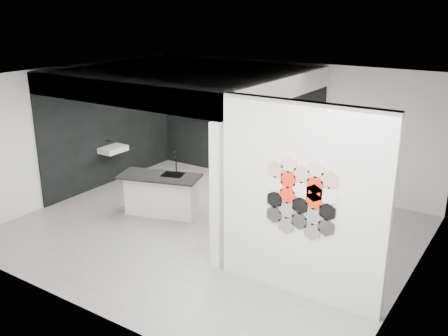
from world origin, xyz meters
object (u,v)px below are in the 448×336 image
at_px(kitchen_island, 162,194).
at_px(glass_bowl, 290,128).
at_px(kettle, 268,124).
at_px(glass_vase, 290,128).
at_px(stockpot, 208,115).
at_px(partition_panel, 301,202).
at_px(utensil_cup, 220,118).
at_px(bottle_dark, 220,117).
at_px(wall_basin, 113,149).

bearing_deg(kitchen_island, glass_bowl, 45.67).
xyz_separation_m(kettle, glass_vase, (0.55, 0.00, -0.00)).
bearing_deg(stockpot, partition_panel, -42.12).
distance_m(partition_panel, kitchen_island, 3.76).
distance_m(glass_vase, utensil_cup, 1.87).
xyz_separation_m(glass_vase, utensil_cup, (-1.87, 0.00, -0.02)).
height_order(glass_bowl, bottle_dark, bottle_dark).
distance_m(partition_panel, glass_vase, 4.39).
height_order(kettle, utensil_cup, kettle).
distance_m(partition_panel, stockpot, 5.76).
relative_size(kitchen_island, glass_vase, 12.56).
bearing_deg(partition_panel, kitchen_island, 162.37).
distance_m(wall_basin, utensil_cup, 2.62).
height_order(stockpot, glass_vase, stockpot).
relative_size(kettle, utensil_cup, 1.65).
xyz_separation_m(glass_bowl, glass_vase, (0.00, 0.00, 0.02)).
height_order(partition_panel, utensil_cup, partition_panel).
distance_m(kitchen_island, kettle, 3.05).
relative_size(wall_basin, bottle_dark, 3.69).
relative_size(wall_basin, stockpot, 2.80).
relative_size(partition_panel, stockpot, 13.07).
distance_m(wall_basin, bottle_dark, 2.63).
xyz_separation_m(stockpot, glass_bowl, (2.20, 0.00, -0.04)).
height_order(partition_panel, kitchen_island, partition_panel).
bearing_deg(partition_panel, kettle, 124.18).
relative_size(kettle, glass_vase, 1.22).
bearing_deg(stockpot, glass_vase, 0.00).
distance_m(kitchen_island, bottle_dark, 2.97).
bearing_deg(utensil_cup, glass_bowl, 0.00).
distance_m(stockpot, bottle_dark, 0.34).
xyz_separation_m(stockpot, bottle_dark, (0.34, 0.00, -0.01)).
bearing_deg(stockpot, kitchen_island, -73.64).
relative_size(partition_panel, kitchen_island, 1.64).
relative_size(partition_panel, kettle, 16.94).
height_order(kettle, glass_vase, kettle).
bearing_deg(wall_basin, kitchen_island, -19.26).
distance_m(wall_basin, stockpot, 2.45).
bearing_deg(kitchen_island, utensil_cup, 82.18).
relative_size(kitchen_island, stockpot, 7.96).
bearing_deg(glass_vase, utensil_cup, 180.00).
relative_size(kitchen_island, bottle_dark, 10.48).
bearing_deg(glass_vase, kitchen_island, -116.68).
bearing_deg(glass_bowl, wall_basin, -148.65).
bearing_deg(glass_vase, partition_panel, -61.77).
height_order(partition_panel, bottle_dark, partition_panel).
xyz_separation_m(kitchen_island, glass_vase, (1.39, 2.76, 0.96)).
bearing_deg(wall_basin, utensil_cup, 53.61).
relative_size(glass_vase, utensil_cup, 1.36).
distance_m(partition_panel, kettle, 4.67).
bearing_deg(stockpot, utensil_cup, 0.00).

